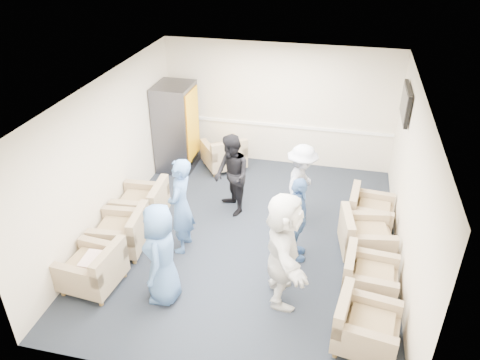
% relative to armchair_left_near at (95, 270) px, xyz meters
% --- Properties ---
extents(floor, '(6.00, 6.00, 0.00)m').
position_rel_armchair_left_near_xyz_m(floor, '(2.00, 1.72, -0.32)').
color(floor, '#1B212C').
rests_on(floor, ground).
extents(ceiling, '(6.00, 6.00, 0.00)m').
position_rel_armchair_left_near_xyz_m(ceiling, '(2.00, 1.72, 2.38)').
color(ceiling, silver).
rests_on(ceiling, back_wall).
extents(back_wall, '(5.00, 0.02, 2.70)m').
position_rel_armchair_left_near_xyz_m(back_wall, '(2.00, 4.72, 1.03)').
color(back_wall, beige).
rests_on(back_wall, floor).
extents(front_wall, '(5.00, 0.02, 2.70)m').
position_rel_armchair_left_near_xyz_m(front_wall, '(2.00, -1.28, 1.03)').
color(front_wall, beige).
rests_on(front_wall, floor).
extents(left_wall, '(0.02, 6.00, 2.70)m').
position_rel_armchair_left_near_xyz_m(left_wall, '(-0.50, 1.72, 1.03)').
color(left_wall, beige).
rests_on(left_wall, floor).
extents(right_wall, '(0.02, 6.00, 2.70)m').
position_rel_armchair_left_near_xyz_m(right_wall, '(4.50, 1.72, 1.03)').
color(right_wall, beige).
rests_on(right_wall, floor).
extents(chair_rail, '(4.98, 0.04, 0.06)m').
position_rel_armchair_left_near_xyz_m(chair_rail, '(2.00, 4.70, 0.58)').
color(chair_rail, white).
rests_on(chair_rail, back_wall).
extents(tv, '(0.10, 1.00, 0.58)m').
position_rel_armchair_left_near_xyz_m(tv, '(4.44, 3.52, 1.72)').
color(tv, black).
rests_on(tv, right_wall).
extents(armchair_left_near, '(0.88, 0.88, 0.65)m').
position_rel_armchair_left_near_xyz_m(armchair_left_near, '(0.00, 0.00, 0.00)').
color(armchair_left_near, '#937E5F').
rests_on(armchair_left_near, floor).
extents(armchair_left_mid, '(0.89, 0.89, 0.65)m').
position_rel_armchair_left_near_xyz_m(armchair_left_mid, '(0.02, 0.94, 0.00)').
color(armchair_left_mid, '#937E5F').
rests_on(armchair_left_mid, floor).
extents(armchair_left_far, '(0.90, 0.90, 0.68)m').
position_rel_armchair_left_near_xyz_m(armchair_left_far, '(0.03, 1.80, 0.02)').
color(armchair_left_far, '#937E5F').
rests_on(armchair_left_far, floor).
extents(armchair_right_near, '(0.90, 0.90, 0.63)m').
position_rel_armchair_left_near_xyz_m(armchair_right_near, '(3.93, -0.23, -0.01)').
color(armchair_right_near, '#937E5F').
rests_on(armchair_right_near, floor).
extents(armchair_right_midnear, '(0.83, 0.83, 0.62)m').
position_rel_armchair_left_near_xyz_m(armchair_right_midnear, '(3.98, 0.75, -0.01)').
color(armchair_right_midnear, '#937E5F').
rests_on(armchair_right_midnear, floor).
extents(armchair_right_midfar, '(0.94, 0.94, 0.65)m').
position_rel_armchair_left_near_xyz_m(armchair_right_midfar, '(3.92, 1.72, 0.00)').
color(armchair_right_midfar, '#937E5F').
rests_on(armchair_right_midfar, floor).
extents(armchair_right_far, '(0.83, 0.83, 0.61)m').
position_rel_armchair_left_near_xyz_m(armchair_right_far, '(4.01, 2.54, -0.02)').
color(armchair_right_far, '#937E5F').
rests_on(armchair_right_far, floor).
extents(armchair_corner, '(1.14, 1.14, 0.66)m').
position_rel_armchair_left_near_xyz_m(armchair_corner, '(0.94, 4.11, 0.01)').
color(armchair_corner, '#937E5F').
rests_on(armchair_corner, floor).
extents(vending_machine, '(0.77, 0.90, 1.90)m').
position_rel_armchair_left_near_xyz_m(vending_machine, '(-0.09, 3.98, 0.63)').
color(vending_machine, '#494950').
rests_on(vending_machine, floor).
extents(backpack, '(0.30, 0.23, 0.48)m').
position_rel_armchair_left_near_xyz_m(backpack, '(0.40, 1.52, -0.07)').
color(backpack, black).
rests_on(backpack, floor).
extents(pillow, '(0.32, 0.42, 0.12)m').
position_rel_armchair_left_near_xyz_m(pillow, '(-0.01, 0.01, 0.16)').
color(pillow, white).
rests_on(pillow, armchair_left_near).
extents(person_front_left, '(0.61, 0.84, 1.59)m').
position_rel_armchair_left_near_xyz_m(person_front_left, '(1.09, 0.04, 0.47)').
color(person_front_left, '#456DA7').
rests_on(person_front_left, floor).
extents(person_mid_left, '(0.41, 0.62, 1.68)m').
position_rel_armchair_left_near_xyz_m(person_mid_left, '(0.97, 1.21, 0.52)').
color(person_mid_left, '#456DA7').
rests_on(person_mid_left, floor).
extents(person_back_left, '(0.92, 0.96, 1.56)m').
position_rel_armchair_left_near_xyz_m(person_back_left, '(1.51, 2.48, 0.46)').
color(person_back_left, black).
rests_on(person_back_left, floor).
extents(person_back_right, '(0.72, 1.06, 1.51)m').
position_rel_armchair_left_near_xyz_m(person_back_right, '(2.79, 2.50, 0.43)').
color(person_back_right, white).
rests_on(person_back_right, floor).
extents(person_mid_right, '(0.43, 0.90, 1.49)m').
position_rel_armchair_left_near_xyz_m(person_mid_right, '(2.85, 1.39, 0.42)').
color(person_mid_right, '#456DA7').
rests_on(person_mid_right, floor).
extents(person_front_right, '(0.87, 1.73, 1.78)m').
position_rel_armchair_left_near_xyz_m(person_front_right, '(2.77, 0.41, 0.57)').
color(person_front_right, white).
rests_on(person_front_right, floor).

